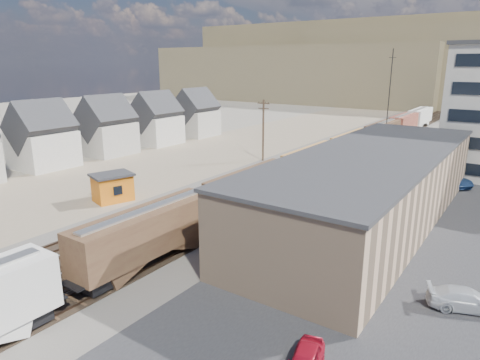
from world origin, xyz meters
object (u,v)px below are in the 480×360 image
Objects in this scene: freight_train at (336,152)px; parked_car_blue at (452,179)px; utility_pole_north at (263,129)px; maintenance_shed at (113,187)px; parked_car_silver at (467,300)px.

freight_train reaches higher than parked_car_blue.
utility_pole_north reaches higher than maintenance_shed.
parked_car_silver is 0.81× the size of parked_car_blue.
utility_pole_north is at bearing 83.28° from maintenance_shed.
parked_car_silver is at bearing -54.41° from freight_train.
parked_car_silver is (34.28, -29.87, -4.58)m from utility_pole_north.
maintenance_shed is (-3.30, -27.98, -3.62)m from utility_pole_north.
utility_pole_north reaches higher than parked_car_blue.
maintenance_shed is at bearing -118.42° from freight_train.
freight_train is 24.32× the size of parked_car_silver.
freight_train is 32.80m from maintenance_shed.
maintenance_shed is 43.34m from parked_car_blue.
utility_pole_north reaches higher than freight_train.
maintenance_shed is at bearing -96.72° from utility_pole_north.
utility_pole_north is 2.03× the size of parked_car_silver.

